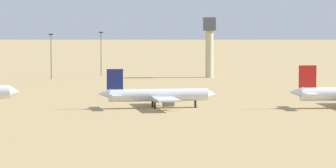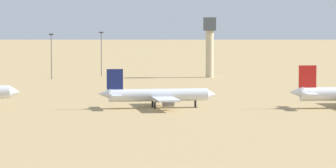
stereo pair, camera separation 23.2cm
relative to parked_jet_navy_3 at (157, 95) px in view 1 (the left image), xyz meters
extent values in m
plane|color=tan|center=(-0.16, -2.76, -3.53)|extent=(4000.00, 4000.00, 0.00)
cone|color=silver|center=(-39.95, 3.99, 0.43)|extent=(3.50, 4.09, 3.58)
cylinder|color=silver|center=(0.32, 0.07, 0.03)|extent=(27.25, 9.09, 3.39)
cone|color=silver|center=(14.74, 3.21, 0.03)|extent=(3.17, 3.69, 3.22)
cone|color=silver|center=(-14.11, -3.07, 0.54)|extent=(3.93, 3.54, 2.88)
cube|color=navy|center=(-11.29, -2.46, 4.49)|extent=(4.40, 1.35, 5.51)
cube|color=silver|center=(-12.01, 0.86, 0.37)|extent=(3.88, 6.21, 0.31)
cube|color=silver|center=(-10.57, -5.77, 0.37)|extent=(3.88, 6.21, 0.31)
cube|color=silver|center=(1.15, 0.25, -0.48)|extent=(11.41, 27.76, 0.48)
cylinder|color=slate|center=(0.62, 6.65, -1.66)|extent=(3.38, 2.47, 1.87)
cylinder|color=slate|center=(3.33, -5.79, -1.66)|extent=(3.38, 2.47, 1.87)
cylinder|color=black|center=(10.40, 2.26, -2.60)|extent=(0.59, 0.59, 1.87)
cylinder|color=black|center=(-1.36, 1.79, -2.60)|extent=(0.59, 0.59, 1.87)
cylinder|color=black|center=(-0.49, -2.19, -2.60)|extent=(0.59, 0.59, 1.87)
cone|color=white|center=(37.69, 0.17, 0.90)|extent=(4.10, 3.63, 3.14)
cube|color=red|center=(40.79, 0.61, 5.19)|extent=(4.82, 1.13, 6.00)
cube|color=white|center=(40.27, 4.26, 0.71)|extent=(3.81, 6.63, 0.33)
cube|color=white|center=(41.31, -3.05, 0.71)|extent=(3.81, 6.63, 0.33)
cylinder|color=#C6B793|center=(14.46, 129.77, 6.05)|extent=(3.20, 3.20, 19.17)
cube|color=#4C5660|center=(14.46, 129.77, 18.34)|extent=(5.20, 5.20, 5.41)
cylinder|color=#59595E|center=(-31.06, 137.95, 5.45)|extent=(0.36, 0.36, 17.96)
cube|color=#333333|center=(-31.06, 137.95, 14.68)|extent=(1.80, 0.50, 0.50)
cylinder|color=#59595E|center=(-48.27, 114.57, 5.27)|extent=(0.36, 0.36, 17.61)
cube|color=#333333|center=(-48.27, 114.57, 14.33)|extent=(1.80, 0.50, 0.50)
camera|label=1|loc=(13.69, -253.34, 21.44)|focal=100.05mm
camera|label=2|loc=(13.92, -253.33, 21.44)|focal=100.05mm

